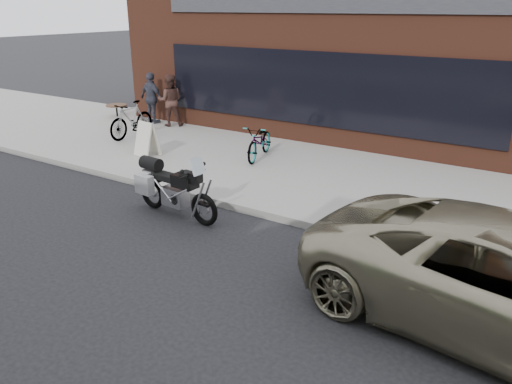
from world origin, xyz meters
TOP-DOWN VIEW (x-y plane):
  - ground at (0.00, 0.00)m, footprint 120.00×120.00m
  - near_sidewalk at (0.00, 7.00)m, footprint 44.00×6.00m
  - storefront at (-2.00, 13.98)m, footprint 14.00×10.07m
  - motorcycle at (-2.14, 3.20)m, footprint 2.04×0.66m
  - bicycle_front at (-2.50, 6.97)m, footprint 0.97×1.77m
  - bicycle_rear at (-6.85, 6.75)m, footprint 0.57×1.78m
  - sandwich_sign at (-5.11, 5.60)m, footprint 0.62×0.58m
  - cafe_table at (-9.50, 8.57)m, footprint 0.73×0.73m
  - cafe_patron_left at (-6.90, 8.53)m, footprint 1.01×0.98m
  - cafe_patron_right at (-7.67, 8.49)m, footprint 1.01×0.50m

SIDE VIEW (x-z plane):
  - ground at x=0.00m, z-range 0.00..0.00m
  - near_sidewalk at x=0.00m, z-range 0.00..0.15m
  - cafe_table at x=-9.50m, z-range 0.32..0.74m
  - motorcycle at x=-2.14m, z-range -0.09..1.20m
  - bicycle_front at x=-2.50m, z-range 0.15..1.03m
  - sandwich_sign at x=-5.11m, z-range 0.15..1.04m
  - bicycle_rear at x=-6.85m, z-range 0.15..1.20m
  - cafe_patron_left at x=-6.90m, z-range 0.15..1.79m
  - cafe_patron_right at x=-7.67m, z-range 0.15..1.82m
  - storefront at x=-2.00m, z-range 0.00..4.50m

